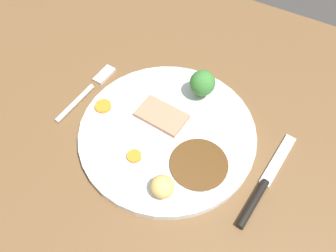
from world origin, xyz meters
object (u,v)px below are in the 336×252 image
at_px(carrot_coin_front, 134,156).
at_px(fork, 88,91).
at_px(dinner_plate, 168,132).
at_px(meat_slice_main, 162,116).
at_px(knife, 263,186).
at_px(roast_potato_left, 162,187).
at_px(carrot_coin_back, 103,106).
at_px(broccoli_floret, 200,82).

height_order(carrot_coin_front, fork, carrot_coin_front).
bearing_deg(dinner_plate, fork, 177.25).
bearing_deg(carrot_coin_front, meat_slice_main, 91.16).
relative_size(carrot_coin_front, knife, 0.12).
bearing_deg(roast_potato_left, carrot_coin_front, 157.53).
bearing_deg(carrot_coin_front, roast_potato_left, -22.47).
bearing_deg(fork, dinner_plate, -89.71).
bearing_deg(roast_potato_left, carrot_coin_back, 153.14).
bearing_deg(meat_slice_main, fork, -176.69).
relative_size(meat_slice_main, carrot_coin_front, 3.65).
bearing_deg(carrot_coin_back, broccoli_floret, 39.55).
bearing_deg(knife, roast_potato_left, 129.07).
xyz_separation_m(carrot_coin_back, broccoli_floret, (0.13, 0.11, 0.03)).
xyz_separation_m(broccoli_floret, fork, (-0.18, -0.08, -0.04)).
distance_m(meat_slice_main, carrot_coin_back, 0.10).
relative_size(fork, knife, 0.82).
xyz_separation_m(carrot_coin_front, knife, (0.19, 0.06, -0.01)).
bearing_deg(knife, carrot_coin_front, 111.77).
bearing_deg(meat_slice_main, carrot_coin_back, -162.17).
xyz_separation_m(carrot_coin_front, carrot_coin_back, (-0.10, 0.06, 0.00)).
xyz_separation_m(fork, knife, (0.35, -0.02, 0.00)).
bearing_deg(meat_slice_main, carrot_coin_front, -88.84).
bearing_deg(fork, meat_slice_main, -83.66).
height_order(carrot_coin_back, broccoli_floret, broccoli_floret).
distance_m(fork, knife, 0.35).
bearing_deg(carrot_coin_back, meat_slice_main, 17.83).
height_order(roast_potato_left, broccoli_floret, broccoli_floret).
bearing_deg(meat_slice_main, dinner_plate, -37.94).
bearing_deg(fork, carrot_coin_back, -109.96).
bearing_deg(fork, roast_potato_left, -112.90).
xyz_separation_m(dinner_plate, knife, (0.17, -0.01, -0.00)).
relative_size(roast_potato_left, fork, 0.24).
bearing_deg(broccoli_floret, roast_potato_left, -79.55).
bearing_deg(fork, broccoli_floret, -62.17).
bearing_deg(knife, dinner_plate, 90.52).
distance_m(meat_slice_main, carrot_coin_front, 0.09).
xyz_separation_m(meat_slice_main, broccoli_floret, (0.03, 0.08, 0.03)).
height_order(broccoli_floret, fork, broccoli_floret).
bearing_deg(carrot_coin_back, carrot_coin_front, -29.59).
bearing_deg(broccoli_floret, carrot_coin_front, -100.63).
xyz_separation_m(roast_potato_left, fork, (-0.22, 0.11, -0.02)).
relative_size(dinner_plate, fork, 1.91).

